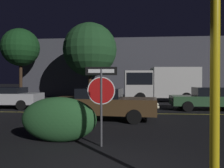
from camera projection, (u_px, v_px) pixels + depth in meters
road_center_stripe at (121, 113)px, 11.81m from camera, size 33.85×0.12×0.01m
stop_sign at (101, 91)px, 5.79m from camera, size 0.84×0.07×2.12m
yellow_pole_right at (215, 91)px, 2.98m from camera, size 0.13×0.13×3.20m
hedge_bush_1 at (59, 119)px, 6.24m from camera, size 2.19×0.75×1.29m
passing_car_1 at (9, 97)px, 14.14m from camera, size 4.19×2.13×1.35m
passing_car_2 at (103, 103)px, 9.94m from camera, size 5.00×2.29×1.41m
passing_car_3 at (207, 99)px, 13.15m from camera, size 4.34×1.93×1.38m
delivery_truck at (159, 83)px, 18.48m from camera, size 6.23×2.63×2.88m
tree_0 at (21, 48)px, 22.34m from camera, size 3.83×3.83×7.13m
tree_1 at (90, 50)px, 20.18m from camera, size 4.96×4.96×7.13m
building_backdrop at (121, 69)px, 25.67m from camera, size 22.60×4.18×6.48m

